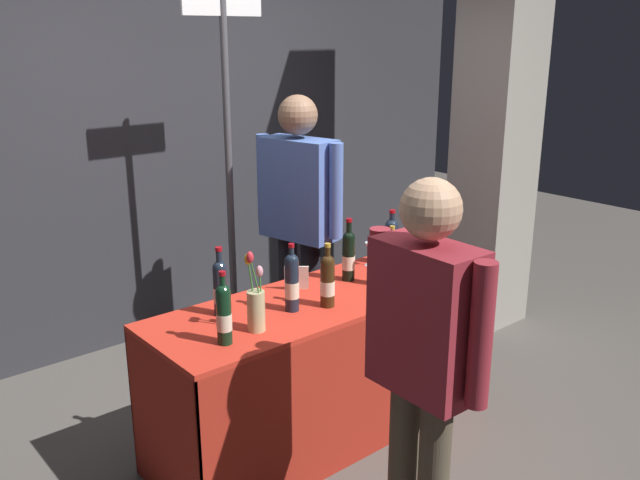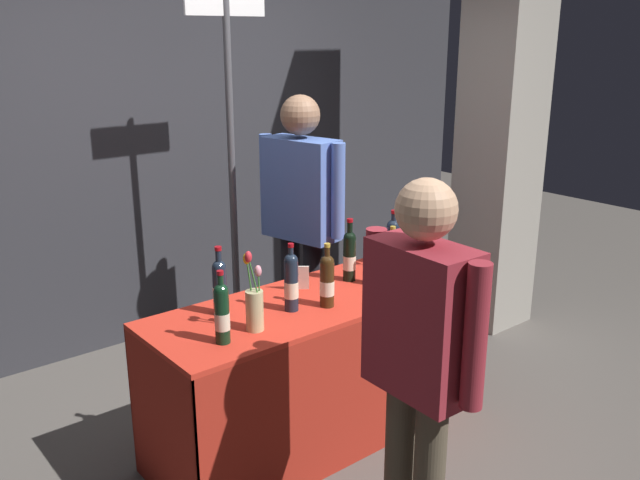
{
  "view_description": "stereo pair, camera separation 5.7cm",
  "coord_description": "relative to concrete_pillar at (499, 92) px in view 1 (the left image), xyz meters",
  "views": [
    {
      "loc": [
        -2.06,
        -2.43,
        2.06
      ],
      "look_at": [
        0.0,
        0.0,
        1.09
      ],
      "focal_mm": 38.2,
      "sensor_mm": 36.0,
      "label": 1
    },
    {
      "loc": [
        -2.02,
        -2.47,
        2.06
      ],
      "look_at": [
        0.0,
        0.0,
        1.09
      ],
      "focal_mm": 38.2,
      "sensor_mm": 36.0,
      "label": 2
    }
  ],
  "objects": [
    {
      "name": "display_bottle_0",
      "position": [
        -2.45,
        -0.27,
        -0.74
      ],
      "size": [
        0.07,
        0.07,
        0.33
      ],
      "color": "#192333",
      "rests_on": "tasting_table"
    },
    {
      "name": "display_bottle_5",
      "position": [
        -2.16,
        -0.44,
        -0.74
      ],
      "size": [
        0.07,
        0.07,
        0.33
      ],
      "color": "#192333",
      "rests_on": "tasting_table"
    },
    {
      "name": "display_bottle_1",
      "position": [
        -1.57,
        -0.53,
        -0.75
      ],
      "size": [
        0.07,
        0.07,
        0.33
      ],
      "color": "black",
      "rests_on": "tasting_table"
    },
    {
      "name": "featured_wine_bottle",
      "position": [
        -2.61,
        -0.54,
        -0.74
      ],
      "size": [
        0.07,
        0.07,
        0.33
      ],
      "color": "black",
      "rests_on": "tasting_table"
    },
    {
      "name": "booth_signpost",
      "position": [
        -1.78,
        0.66,
        -0.23
      ],
      "size": [
        0.53,
        0.04,
        2.36
      ],
      "color": "#47474C",
      "rests_on": "ground_plane"
    },
    {
      "name": "taster_foreground_right",
      "position": [
        -2.27,
        -1.36,
        -0.72
      ],
      "size": [
        0.22,
        0.57,
        1.59
      ],
      "rotation": [
        0.0,
        0.0,
        1.54
      ],
      "color": "#4C4233",
      "rests_on": "ground_plane"
    },
    {
      "name": "display_bottle_4",
      "position": [
        -1.31,
        -0.27,
        -0.74
      ],
      "size": [
        0.08,
        0.08,
        0.32
      ],
      "color": "#192333",
      "rests_on": "tasting_table"
    },
    {
      "name": "wine_glass_near_vendor",
      "position": [
        -1.42,
        -0.22,
        -0.78
      ],
      "size": [
        0.07,
        0.07,
        0.14
      ],
      "color": "silver",
      "rests_on": "tasting_table"
    },
    {
      "name": "brochure_stand",
      "position": [
        -1.98,
        -0.25,
        -0.82
      ],
      "size": [
        0.11,
        0.1,
        0.13
      ],
      "primitive_type": "cube",
      "rotation": [
        -0.11,
        0.0,
        2.47
      ],
      "color": "silver",
      "rests_on": "tasting_table"
    },
    {
      "name": "tasting_table",
      "position": [
        -1.95,
        -0.4,
        -1.13
      ],
      "size": [
        1.81,
        0.63,
        0.79
      ],
      "color": "red",
      "rests_on": "ground_plane"
    },
    {
      "name": "back_partition",
      "position": [
        -1.95,
        1.39,
        -0.28
      ],
      "size": [
        5.79,
        0.12,
        2.78
      ],
      "primitive_type": "cube",
      "color": "#2D2D33",
      "rests_on": "ground_plane"
    },
    {
      "name": "concrete_pillar",
      "position": [
        0.0,
        0.0,
        0.0
      ],
      "size": [
        0.45,
        0.45,
        3.33
      ],
      "primitive_type": "cube",
      "color": "gray",
      "rests_on": "ground_plane"
    },
    {
      "name": "display_bottle_3",
      "position": [
        -2.0,
        -0.51,
        -0.75
      ],
      "size": [
        0.07,
        0.07,
        0.32
      ],
      "color": "#38230F",
      "rests_on": "tasting_table"
    },
    {
      "name": "flower_vase",
      "position": [
        -2.43,
        -0.52,
        -0.76
      ],
      "size": [
        0.08,
        0.09,
        0.37
      ],
      "color": "tan",
      "rests_on": "tasting_table"
    },
    {
      "name": "vendor_presenter",
      "position": [
        -1.53,
        0.3,
        -0.62
      ],
      "size": [
        0.31,
        0.62,
        1.72
      ],
      "rotation": [
        0.0,
        0.0,
        -1.35
      ],
      "color": "black",
      "rests_on": "ground_plane"
    },
    {
      "name": "display_bottle_2",
      "position": [
        -1.68,
        -0.31,
        -0.74
      ],
      "size": [
        0.07,
        0.07,
        0.34
      ],
      "color": "black",
      "rests_on": "tasting_table"
    },
    {
      "name": "ground_plane",
      "position": [
        -1.95,
        -0.4,
        -1.67
      ],
      "size": [
        12.0,
        12.0,
        0.0
      ],
      "primitive_type": "plane",
      "color": "#514C47"
    }
  ]
}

